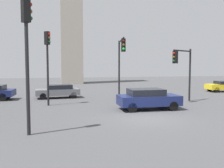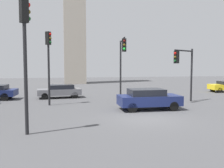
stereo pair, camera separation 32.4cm
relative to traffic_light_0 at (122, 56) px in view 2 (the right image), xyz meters
name	(u,v)px [view 2 (the right image)]	position (x,y,z in m)	size (l,w,h in m)	color
ground_plane	(148,119)	(-0.14, -7.02, -3.93)	(97.31, 97.31, 0.00)	#4C4C4F
traffic_light_0	(122,56)	(0.00, 0.00, 0.00)	(0.91, 4.29, 5.38)	black
traffic_light_1	(49,55)	(-6.03, -0.92, 0.00)	(0.48, 0.45, 5.68)	black
traffic_light_2	(184,64)	(4.85, -1.65, -0.71)	(2.37, 1.54, 4.52)	black
traffic_light_3	(25,43)	(-6.60, -9.10, 0.19)	(0.49, 0.44, 5.99)	black
car_3	(60,91)	(-5.30, 3.38, -3.25)	(4.20, 2.17, 1.26)	slate
car_4	(148,99)	(0.89, -4.20, -3.15)	(4.30, 2.02, 1.47)	navy
skyline_tower	(74,11)	(-2.95, 22.07, 8.15)	(3.59, 3.59, 24.15)	#A89E8E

